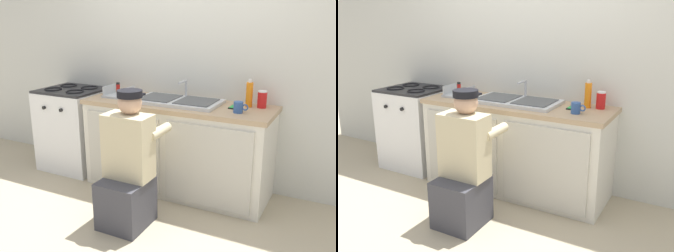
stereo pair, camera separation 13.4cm
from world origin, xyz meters
The scene contains 13 objects.
ground_plane centered at (0.00, 0.00, 0.00)m, with size 12.00×12.00×0.00m, color tan.
back_wall centered at (0.00, 0.65, 1.25)m, with size 6.00×0.10×2.50m, color silver.
counter_cabinet centered at (0.00, 0.29, 0.41)m, with size 1.77×0.62×0.83m.
countertop centered at (0.00, 0.30, 0.85)m, with size 1.81×0.62×0.04m, color tan.
sink_double_basin centered at (0.00, 0.30, 0.89)m, with size 0.80×0.44×0.19m.
stove_range centered at (-1.27, 0.30, 0.45)m, with size 0.65×0.62×0.91m.
plumber_person centered at (-0.08, -0.46, 0.46)m, with size 0.42×0.61×1.10m.
soap_bottle_orange centered at (0.64, 0.44, 0.98)m, with size 0.06×0.06×0.25m.
soda_cup_red centered at (0.75, 0.46, 0.95)m, with size 0.08×0.08×0.15m.
coffee_mug centered at (0.62, 0.19, 0.92)m, with size 0.13×0.08×0.09m.
spice_bottle_red centered at (-0.77, 0.46, 0.92)m, with size 0.04×0.04×0.10m.
dish_rack_tray centered at (-0.63, 0.27, 0.89)m, with size 0.28×0.22×0.11m.
cell_phone centered at (0.53, 0.35, 0.88)m, with size 0.07×0.14×0.01m.
Camera 1 is at (1.46, -2.79, 1.65)m, focal length 40.00 mm.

